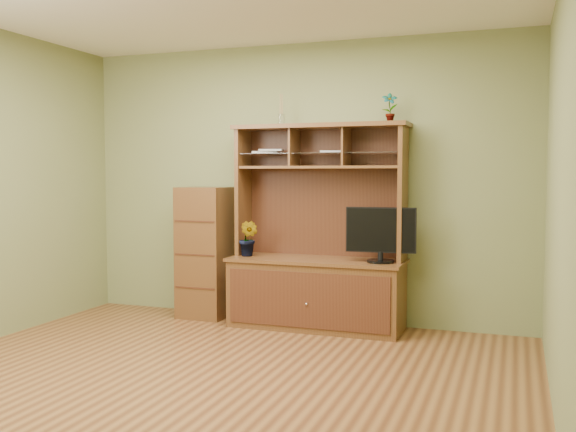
% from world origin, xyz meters
% --- Properties ---
extents(room, '(4.54, 4.04, 2.74)m').
position_xyz_m(room, '(0.00, 0.00, 1.35)').
color(room, '#563018').
rests_on(room, ground).
extents(media_hutch, '(1.66, 0.61, 1.90)m').
position_xyz_m(media_hutch, '(0.27, 1.73, 0.52)').
color(media_hutch, '#4D2D16').
rests_on(media_hutch, room).
extents(monitor, '(0.62, 0.24, 0.49)m').
position_xyz_m(monitor, '(0.88, 1.65, 0.91)').
color(monitor, black).
rests_on(monitor, media_hutch).
extents(orchid_plant, '(0.22, 0.20, 0.34)m').
position_xyz_m(orchid_plant, '(-0.39, 1.65, 0.82)').
color(orchid_plant, '#275F20').
rests_on(orchid_plant, media_hutch).
extents(top_plant, '(0.16, 0.13, 0.27)m').
position_xyz_m(top_plant, '(0.92, 1.80, 2.03)').
color(top_plant, '#3C6423').
rests_on(top_plant, media_hutch).
extents(reed_diffuser, '(0.06, 0.06, 0.30)m').
position_xyz_m(reed_diffuser, '(-0.12, 1.80, 2.02)').
color(reed_diffuser, silver).
rests_on(reed_diffuser, media_hutch).
extents(magazines, '(0.96, 0.25, 0.04)m').
position_xyz_m(magazines, '(-0.05, 1.80, 1.65)').
color(magazines, '#A6A6AB').
rests_on(magazines, media_hutch).
extents(side_cabinet, '(0.47, 0.43, 1.30)m').
position_xyz_m(side_cabinet, '(-0.93, 1.77, 0.65)').
color(side_cabinet, '#4D2D16').
rests_on(side_cabinet, room).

